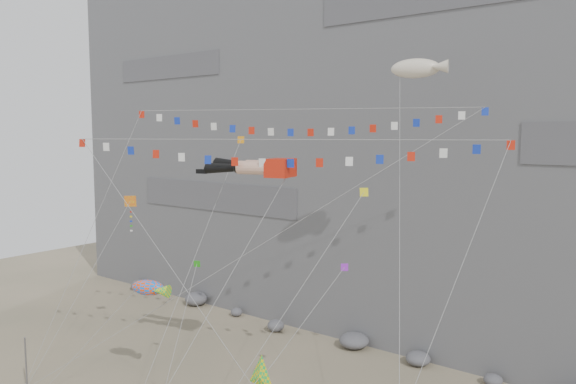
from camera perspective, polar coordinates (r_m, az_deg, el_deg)
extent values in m
cube|color=slate|center=(61.42, 14.40, 11.70)|extent=(80.00, 28.00, 50.00)
cylinder|color=slate|center=(46.00, -25.06, -15.71)|extent=(0.12, 0.12, 4.24)
cube|color=red|center=(36.12, -0.76, 2.47)|extent=(1.92, 2.31, 1.19)
cylinder|color=#D7A186|center=(36.33, -3.65, 2.48)|extent=(2.17, 1.35, 0.88)
sphere|color=black|center=(36.80, -5.05, 2.51)|extent=(0.80, 0.80, 0.80)
cone|color=black|center=(37.38, -6.65, 2.44)|extent=(2.51, 1.30, 0.82)
cube|color=black|center=(38.22, -8.72, 2.09)|extent=(0.84, 0.53, 0.29)
cylinder|color=#D7A186|center=(37.39, -2.82, 2.58)|extent=(2.17, 1.35, 0.88)
sphere|color=black|center=(37.85, -4.19, 2.62)|extent=(0.80, 0.80, 0.80)
cone|color=black|center=(38.40, -5.77, 2.82)|extent=(2.52, 1.31, 0.88)
cube|color=black|center=(39.21, -7.81, 2.73)|extent=(0.84, 0.53, 0.29)
cylinder|color=gray|center=(33.32, -8.79, -12.32)|extent=(0.03, 0.03, 21.04)
cylinder|color=gray|center=(41.81, -12.78, -5.82)|extent=(0.03, 0.03, 28.77)
cylinder|color=gray|center=(31.26, 2.28, -11.73)|extent=(0.03, 0.03, 21.63)
cylinder|color=gray|center=(46.50, -20.35, -9.40)|extent=(0.03, 0.03, 15.76)
cylinder|color=gray|center=(43.21, -19.20, -14.20)|extent=(0.03, 0.03, 11.30)
cylinder|color=gray|center=(32.15, 12.19, -6.99)|extent=(0.03, 0.03, 27.97)
cylinder|color=gray|center=(37.82, -10.34, -8.75)|extent=(0.03, 0.03, 22.24)
cylinder|color=gray|center=(33.68, -2.11, -17.72)|extent=(0.03, 0.03, 16.04)
cylinder|color=gray|center=(37.10, -11.59, -16.02)|extent=(0.03, 0.03, 13.28)
cylinder|color=gray|center=(33.03, -1.42, -13.75)|extent=(0.03, 0.03, 20.19)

